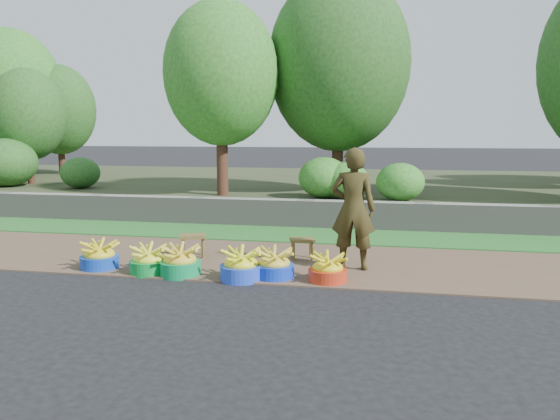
% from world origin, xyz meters
% --- Properties ---
extents(ground_plane, '(120.00, 120.00, 0.00)m').
position_xyz_m(ground_plane, '(0.00, 0.00, 0.00)').
color(ground_plane, black).
rests_on(ground_plane, ground).
extents(dirt_shoulder, '(80.00, 2.50, 0.02)m').
position_xyz_m(dirt_shoulder, '(0.00, 1.25, 0.01)').
color(dirt_shoulder, brown).
rests_on(dirt_shoulder, ground).
extents(grass_verge, '(80.00, 1.50, 0.04)m').
position_xyz_m(grass_verge, '(0.00, 3.25, 0.02)').
color(grass_verge, '#286B27').
rests_on(grass_verge, ground).
extents(retaining_wall, '(80.00, 0.35, 0.55)m').
position_xyz_m(retaining_wall, '(0.00, 4.10, 0.28)').
color(retaining_wall, gray).
rests_on(retaining_wall, ground).
extents(earth_bank, '(80.00, 10.00, 0.50)m').
position_xyz_m(earth_bank, '(0.00, 9.00, 0.25)').
color(earth_bank, '#333B21').
rests_on(earth_bank, ground).
extents(vegetation, '(35.75, 7.63, 4.87)m').
position_xyz_m(vegetation, '(-2.70, 7.09, 2.77)').
color(vegetation, '#3F2318').
rests_on(vegetation, earth_bank).
extents(basin_a, '(0.52, 0.52, 0.39)m').
position_xyz_m(basin_a, '(-2.29, 0.34, 0.17)').
color(basin_a, '#123DB4').
rests_on(basin_a, ground).
extents(basin_b, '(0.51, 0.51, 0.38)m').
position_xyz_m(basin_b, '(-1.53, 0.25, 0.17)').
color(basin_b, '#0E8B33').
rests_on(basin_b, ground).
extents(basin_c, '(0.54, 0.54, 0.40)m').
position_xyz_m(basin_c, '(-1.08, 0.23, 0.18)').
color(basin_c, '#0C8A48').
rests_on(basin_c, ground).
extents(basin_d, '(0.54, 0.54, 0.40)m').
position_xyz_m(basin_d, '(-0.24, 0.18, 0.18)').
color(basin_d, blue).
rests_on(basin_d, ground).
extents(basin_e, '(0.52, 0.52, 0.38)m').
position_xyz_m(basin_e, '(0.15, 0.34, 0.17)').
color(basin_e, '#1136CA').
rests_on(basin_e, ground).
extents(basin_f, '(0.48, 0.48, 0.36)m').
position_xyz_m(basin_f, '(0.85, 0.28, 0.16)').
color(basin_f, red).
rests_on(basin_f, ground).
extents(stool_left, '(0.46, 0.40, 0.33)m').
position_xyz_m(stool_left, '(-1.27, 1.22, 0.29)').
color(stool_left, brown).
rests_on(stool_left, dirt_shoulder).
extents(stool_right, '(0.41, 0.35, 0.31)m').
position_xyz_m(stool_right, '(0.35, 1.39, 0.27)').
color(stool_right, brown).
rests_on(stool_right, dirt_shoulder).
extents(vendor_woman, '(0.61, 0.42, 1.64)m').
position_xyz_m(vendor_woman, '(1.11, 0.98, 0.84)').
color(vendor_woman, black).
rests_on(vendor_woman, dirt_shoulder).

